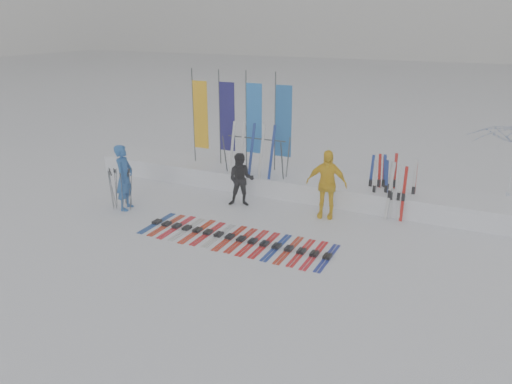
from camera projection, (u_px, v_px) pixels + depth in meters
The scene contains 11 objects.
ground at pixel (221, 248), 12.32m from camera, with size 120.00×120.00×0.00m, color white.
snow_bank at pixel (290, 184), 16.14m from camera, with size 14.00×1.60×0.60m, color white.
person_blue at pixel (124, 177), 14.57m from camera, with size 0.71×0.47×1.95m, color #1C54A5.
person_black at pixel (241, 180), 14.88m from camera, with size 0.79×0.62×1.63m, color black.
person_yellow at pixel (326, 184), 13.97m from camera, with size 1.15×0.48×1.96m, color yellow.
tent_canopy at pixel (512, 166), 14.65m from camera, with size 2.75×2.80×2.52m, color white.
ski_row at pixel (236, 238), 12.80m from camera, with size 5.09×1.68×0.07m.
pole_cluster at pixel (122, 188), 14.80m from camera, with size 0.73×0.81×1.24m.
feather_flags at pixel (240, 118), 16.50m from camera, with size 3.57×0.22×3.20m.
ski_rack at pixel (256, 151), 15.86m from camera, with size 2.04×0.80×1.23m.
upright_skis at pixel (391, 186), 14.38m from camera, with size 1.37×1.15×1.69m.
Camera 1 is at (5.59, -9.71, 5.39)m, focal length 35.00 mm.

